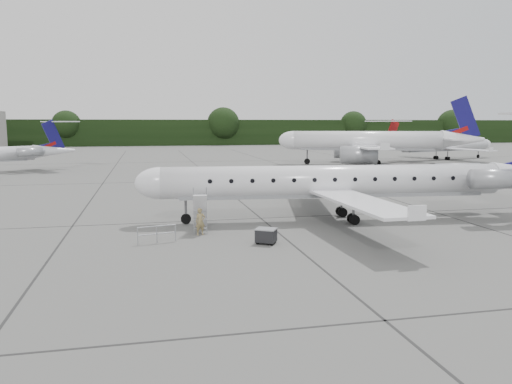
{
  "coord_description": "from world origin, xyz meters",
  "views": [
    {
      "loc": [
        -13.68,
        -28.47,
        6.83
      ],
      "look_at": [
        -6.61,
        3.64,
        2.3
      ],
      "focal_mm": 35.0,
      "sensor_mm": 36.0,
      "label": 1
    }
  ],
  "objects": [
    {
      "name": "bg_narrowbody",
      "position": [
        22.08,
        48.69,
        5.56
      ],
      "size": [
        36.13,
        30.37,
        11.12
      ],
      "primitive_type": null,
      "rotation": [
        0.0,
        0.0,
        -0.3
      ],
      "color": "silver",
      "rests_on": "ground"
    },
    {
      "name": "passenger",
      "position": [
        -10.55,
        1.68,
        0.84
      ],
      "size": [
        0.68,
        0.51,
        1.68
      ],
      "primitive_type": "imported",
      "rotation": [
        0.0,
        0.0,
        0.19
      ],
      "color": "olive",
      "rests_on": "ground"
    },
    {
      "name": "ground",
      "position": [
        0.0,
        0.0,
        0.0
      ],
      "size": [
        320.0,
        320.0,
        0.0
      ],
      "primitive_type": "plane",
      "color": "#5C5D5A",
      "rests_on": "ground"
    },
    {
      "name": "bg_regional_right",
      "position": [
        42.13,
        56.7,
        3.72
      ],
      "size": [
        33.02,
        27.71,
        7.44
      ],
      "primitive_type": null,
      "rotation": [
        0.0,
        0.0,
        3.43
      ],
      "color": "silver",
      "rests_on": "ground"
    },
    {
      "name": "airstair",
      "position": [
        -10.43,
        2.97,
        1.23
      ],
      "size": [
        1.07,
        2.36,
        2.46
      ],
      "primitive_type": null,
      "rotation": [
        0.0,
        0.0,
        -0.1
      ],
      "color": "silver",
      "rests_on": "ground"
    },
    {
      "name": "safety_railing",
      "position": [
        -13.22,
        0.09,
        0.5
      ],
      "size": [
        2.17,
        0.55,
        1.0
      ],
      "primitive_type": null,
      "rotation": [
        0.0,
        0.0,
        0.22
      ],
      "color": "#93969C",
      "rests_on": "ground"
    },
    {
      "name": "baggage_cart",
      "position": [
        -7.13,
        -1.37,
        0.47
      ],
      "size": [
        1.39,
        1.31,
        0.95
      ],
      "primitive_type": null,
      "rotation": [
        0.0,
        0.0,
        -0.52
      ],
      "color": "black",
      "rests_on": "ground"
    },
    {
      "name": "main_regional_jet",
      "position": [
        -0.93,
        4.32,
        3.92
      ],
      "size": [
        32.59,
        24.92,
        7.83
      ],
      "primitive_type": null,
      "rotation": [
        0.0,
        0.0,
        -0.1
      ],
      "color": "silver",
      "rests_on": "ground"
    },
    {
      "name": "treeline",
      "position": [
        0.0,
        130.0,
        4.0
      ],
      "size": [
        260.0,
        4.0,
        8.0
      ],
      "primitive_type": "cube",
      "color": "black",
      "rests_on": "ground"
    }
  ]
}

